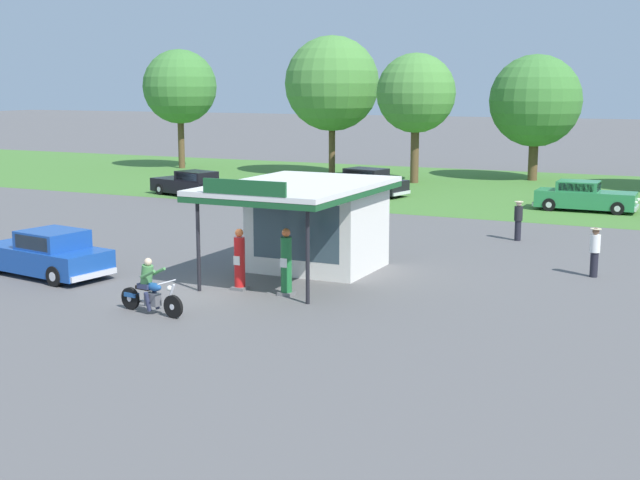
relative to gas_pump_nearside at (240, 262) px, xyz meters
The scene contains 16 objects.
ground_plane 1.43m from the gas_pump_nearside, 137.59° to the right, with size 300.00×300.00×0.00m, color #5B5959.
grass_verge_strip 29.26m from the gas_pump_nearside, 91.64° to the left, with size 120.00×24.00×0.01m, color #477A33.
service_station_kiosk 3.78m from the gas_pump_nearside, 77.08° to the left, with size 4.66×6.98×3.58m.
gas_pump_nearside is the anchor object (origin of this frame).
gas_pump_offside 1.64m from the gas_pump_nearside, ahead, with size 0.44×0.44×2.06m.
motorcycle_with_rider 3.63m from the gas_pump_nearside, 102.68° to the right, with size 2.28×0.72×1.58m.
featured_classic_sedan 6.95m from the gas_pump_nearside, behind, with size 5.07×2.66×1.56m.
parked_car_second_row_spare 23.41m from the gas_pump_nearside, 72.65° to the left, with size 5.09×1.96×1.51m.
parked_car_back_row_centre_right 24.09m from the gas_pump_nearside, 103.31° to the left, with size 5.48×2.84×1.56m.
parked_car_back_row_far_left 23.52m from the gas_pump_nearside, 127.41° to the left, with size 5.74×3.14×1.47m.
bystander_admiring_sedan 13.70m from the gas_pump_nearside, 64.61° to the left, with size 0.36×0.36×1.65m.
bystander_leaning_by_kiosk 11.76m from the gas_pump_nearside, 34.36° to the left, with size 0.36×0.36×1.66m.
tree_oak_right 35.25m from the gas_pump_nearside, 109.99° to the left, with size 6.58×6.58×9.70m.
tree_oak_centre 35.86m from the gas_pump_nearside, 87.61° to the left, with size 6.07×6.07×8.32m.
tree_oak_left 41.24m from the gas_pump_nearside, 126.98° to the left, with size 5.59×5.59×8.98m.
tree_oak_far_right 31.55m from the gas_pump_nearside, 99.36° to the left, with size 5.11×5.11×8.35m.
Camera 1 is at (14.39, -21.85, 6.30)m, focal length 48.43 mm.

